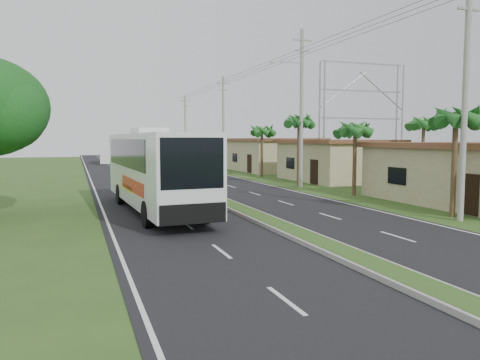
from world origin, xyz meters
name	(u,v)px	position (x,y,z in m)	size (l,w,h in m)	color
ground	(316,244)	(0.00, 0.00, 0.00)	(180.00, 180.00, 0.00)	#2F501D
road_asphalt	(188,188)	(0.00, 20.00, 0.01)	(14.00, 160.00, 0.02)	black
median_strip	(188,187)	(0.00, 20.00, 0.10)	(1.20, 160.00, 0.18)	gray
lane_edge_left	(95,192)	(-6.70, 20.00, 0.00)	(0.12, 160.00, 0.01)	silver
lane_edge_right	(269,185)	(6.70, 20.00, 0.00)	(0.12, 160.00, 0.01)	silver
shop_mid	(336,160)	(14.00, 22.00, 1.86)	(7.60, 10.60, 3.67)	tan
shop_far	(273,154)	(14.00, 36.00, 1.93)	(8.60, 11.60, 3.82)	tan
palm_verge_a	(456,117)	(9.00, 3.00, 4.74)	(2.40, 2.40, 5.45)	#473321
palm_verge_b	(355,129)	(9.40, 12.00, 4.36)	(2.40, 2.40, 5.05)	#473321
palm_verge_c	(299,121)	(8.80, 19.00, 5.12)	(2.40, 2.40, 5.85)	#473321
palm_verge_d	(262,131)	(9.30, 28.00, 4.55)	(2.40, 2.40, 5.25)	#473321
palm_behind_shop	(424,123)	(17.50, 15.00, 4.93)	(2.40, 2.40, 5.65)	#473321
utility_pole_a	(465,95)	(8.50, 2.00, 5.67)	(1.60, 0.28, 11.00)	gray
utility_pole_b	(301,106)	(8.47, 18.00, 6.26)	(3.20, 0.28, 12.00)	gray
utility_pole_c	(223,122)	(8.50, 38.00, 5.67)	(1.60, 0.28, 11.00)	gray
utility_pole_d	(185,128)	(8.50, 58.00, 5.42)	(1.60, 0.28, 10.50)	gray
billboard_lattice	(362,111)	(22.00, 30.00, 6.82)	(10.18, 1.18, 12.07)	gray
coach_bus_main	(155,166)	(-4.16, 9.39, 2.36)	(3.49, 13.42, 4.30)	white
coach_bus_far	(109,152)	(-3.05, 60.44, 1.76)	(3.14, 10.80, 3.10)	white
motorcyclist	(186,189)	(-2.00, 11.67, 0.86)	(1.87, 0.79, 2.37)	black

